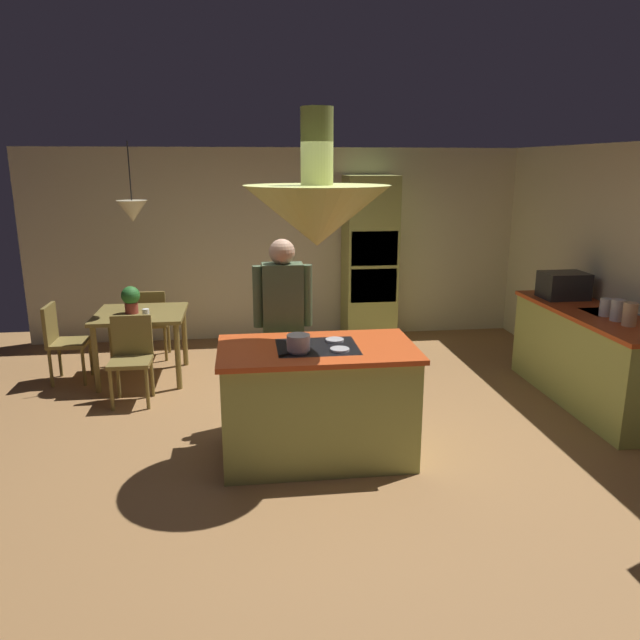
# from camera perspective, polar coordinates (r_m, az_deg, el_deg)

# --- Properties ---
(ground) EXTENTS (8.16, 8.16, 0.00)m
(ground) POSITION_cam_1_polar(r_m,az_deg,el_deg) (5.31, -0.53, -11.64)
(ground) COLOR #9E7042
(wall_back) EXTENTS (6.80, 0.10, 2.55)m
(wall_back) POSITION_cam_1_polar(r_m,az_deg,el_deg) (8.27, -3.41, 7.11)
(wall_back) COLOR beige
(wall_back) RESTS_ON ground
(kitchen_island) EXTENTS (1.57, 0.90, 0.96)m
(kitchen_island) POSITION_cam_1_polar(r_m,az_deg,el_deg) (4.93, -0.27, -7.71)
(kitchen_island) COLOR #A8B259
(kitchen_island) RESTS_ON ground
(counter_run_right) EXTENTS (0.73, 2.13, 0.94)m
(counter_run_right) POSITION_cam_1_polar(r_m,az_deg,el_deg) (6.59, 24.17, -3.18)
(counter_run_right) COLOR #A8B259
(counter_run_right) RESTS_ON ground
(oven_tower) EXTENTS (0.66, 0.62, 2.20)m
(oven_tower) POSITION_cam_1_polar(r_m,az_deg,el_deg) (8.05, 4.69, 5.61)
(oven_tower) COLOR #A8B259
(oven_tower) RESTS_ON ground
(dining_table) EXTENTS (0.96, 0.92, 0.76)m
(dining_table) POSITION_cam_1_polar(r_m,az_deg,el_deg) (6.94, -16.55, -0.16)
(dining_table) COLOR olive
(dining_table) RESTS_ON ground
(person_at_island) EXTENTS (0.53, 0.23, 1.71)m
(person_at_island) POSITION_cam_1_polar(r_m,az_deg,el_deg) (5.43, -3.51, 0.05)
(person_at_island) COLOR tan
(person_at_island) RESTS_ON ground
(range_hood) EXTENTS (1.10, 1.10, 1.00)m
(range_hood) POSITION_cam_1_polar(r_m,az_deg,el_deg) (4.58, -0.29, 10.15)
(range_hood) COLOR #A8B259
(pendant_light_over_table) EXTENTS (0.32, 0.32, 0.82)m
(pendant_light_over_table) POSITION_cam_1_polar(r_m,az_deg,el_deg) (6.75, -17.30, 9.82)
(pendant_light_over_table) COLOR beige
(chair_facing_island) EXTENTS (0.40, 0.40, 0.87)m
(chair_facing_island) POSITION_cam_1_polar(r_m,az_deg,el_deg) (6.33, -17.39, -3.02)
(chair_facing_island) COLOR olive
(chair_facing_island) RESTS_ON ground
(chair_by_back_wall) EXTENTS (0.40, 0.40, 0.87)m
(chair_by_back_wall) POSITION_cam_1_polar(r_m,az_deg,el_deg) (7.62, -15.70, 0.04)
(chair_by_back_wall) COLOR olive
(chair_by_back_wall) RESTS_ON ground
(chair_at_corner) EXTENTS (0.40, 0.40, 0.87)m
(chair_at_corner) POSITION_cam_1_polar(r_m,az_deg,el_deg) (7.17, -23.26, -1.53)
(chair_at_corner) COLOR olive
(chair_at_corner) RESTS_ON ground
(potted_plant_on_table) EXTENTS (0.20, 0.20, 0.30)m
(potted_plant_on_table) POSITION_cam_1_polar(r_m,az_deg,el_deg) (6.86, -17.44, 1.97)
(potted_plant_on_table) COLOR #99382D
(potted_plant_on_table) RESTS_ON dining_table
(cup_on_table) EXTENTS (0.07, 0.07, 0.09)m
(cup_on_table) POSITION_cam_1_polar(r_m,az_deg,el_deg) (6.67, -16.12, 0.63)
(cup_on_table) COLOR white
(cup_on_table) RESTS_ON dining_table
(canister_flour) EXTENTS (0.12, 0.12, 0.21)m
(canister_flour) POSITION_cam_1_polar(r_m,az_deg,el_deg) (6.03, 27.23, 0.48)
(canister_flour) COLOR #E0B78C
(canister_flour) RESTS_ON counter_run_right
(canister_sugar) EXTENTS (0.12, 0.12, 0.20)m
(canister_sugar) POSITION_cam_1_polar(r_m,az_deg,el_deg) (6.18, 26.30, 0.84)
(canister_sugar) COLOR silver
(canister_sugar) RESTS_ON counter_run_right
(canister_tea) EXTENTS (0.12, 0.12, 0.17)m
(canister_tea) POSITION_cam_1_polar(r_m,az_deg,el_deg) (6.33, 25.40, 1.09)
(canister_tea) COLOR silver
(canister_tea) RESTS_ON counter_run_right
(microwave_on_counter) EXTENTS (0.46, 0.36, 0.28)m
(microwave_on_counter) POSITION_cam_1_polar(r_m,az_deg,el_deg) (6.98, 22.03, 3.05)
(microwave_on_counter) COLOR #232326
(microwave_on_counter) RESTS_ON counter_run_right
(cooking_pot_on_cooktop) EXTENTS (0.18, 0.18, 0.12)m
(cooking_pot_on_cooktop) POSITION_cam_1_polar(r_m,az_deg,el_deg) (4.61, -2.05, -2.13)
(cooking_pot_on_cooktop) COLOR #B2B2B7
(cooking_pot_on_cooktop) RESTS_ON kitchen_island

